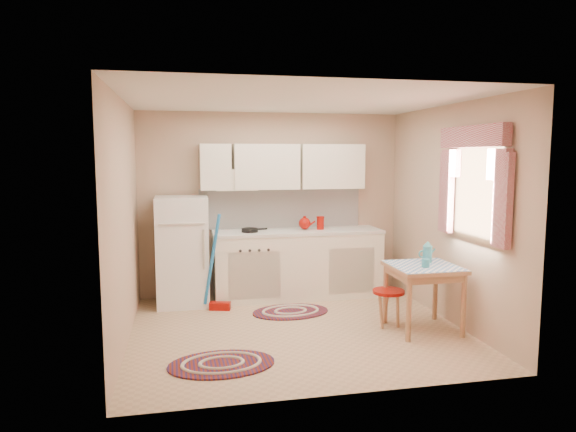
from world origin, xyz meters
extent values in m
plane|color=tan|center=(0.00, 0.00, 0.00)|extent=(3.60, 3.60, 0.00)
cube|color=silver|center=(0.00, 0.00, 2.50)|extent=(3.60, 3.20, 0.04)
cube|color=tan|center=(0.00, 1.60, 1.25)|extent=(3.60, 0.04, 2.50)
cube|color=tan|center=(0.00, -1.60, 1.25)|extent=(3.60, 0.04, 2.50)
cube|color=tan|center=(-1.80, 0.00, 1.25)|extent=(0.04, 3.20, 2.50)
cube|color=tan|center=(1.80, 0.00, 1.25)|extent=(0.04, 3.20, 2.50)
cube|color=white|center=(0.12, 1.59, 1.20)|extent=(2.25, 0.03, 0.55)
cube|color=white|center=(0.12, 1.44, 1.77)|extent=(2.25, 0.33, 0.60)
cube|color=white|center=(1.78, -0.55, 1.55)|extent=(0.04, 0.85, 0.95)
cube|color=white|center=(-1.23, 1.25, 0.70)|extent=(0.65, 0.60, 1.40)
cube|color=white|center=(0.30, 1.30, 0.44)|extent=(2.25, 0.60, 0.88)
cube|color=silver|center=(0.30, 1.30, 0.90)|extent=(2.27, 0.62, 0.04)
cylinder|color=black|center=(-0.36, 1.25, 0.94)|extent=(0.27, 0.27, 0.05)
cylinder|color=#970C05|center=(0.61, 1.30, 1.00)|extent=(0.10, 0.10, 0.16)
cube|color=tan|center=(1.36, -0.29, 0.36)|extent=(0.72, 0.72, 0.72)
cylinder|color=#970C05|center=(1.03, -0.11, 0.21)|extent=(0.41, 0.41, 0.42)
cylinder|color=teal|center=(1.33, -0.39, 0.77)|extent=(0.10, 0.10, 0.10)
camera|label=1|loc=(-1.21, -5.37, 1.92)|focal=32.00mm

